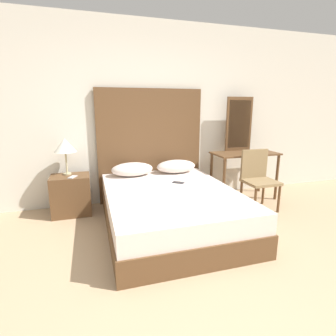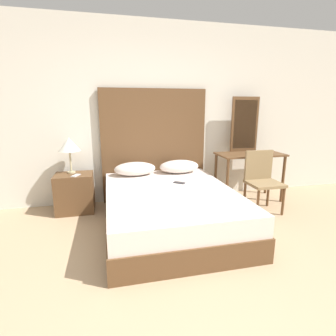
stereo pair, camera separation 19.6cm
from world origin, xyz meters
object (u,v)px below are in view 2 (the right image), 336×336
phone_on_nightstand (76,175)px  chair (262,177)px  table_lamp (69,145)px  vanity_desk (250,161)px  phone_on_bed (179,183)px  bed (170,208)px  nightstand (75,193)px

phone_on_nightstand → chair: chair is taller
table_lamp → chair: bearing=-13.1°
vanity_desk → phone_on_bed: bearing=-161.7°
vanity_desk → chair: (-0.04, -0.43, -0.14)m
bed → table_lamp: 1.66m
bed → phone_on_bed: 0.40m
bed → phone_on_nightstand: phone_on_nightstand is taller
phone_on_bed → phone_on_nightstand: size_ratio=0.97×
bed → phone_on_nightstand: bearing=149.6°
table_lamp → phone_on_nightstand: bearing=-67.1°
bed → phone_on_bed: size_ratio=12.66×
phone_on_bed → table_lamp: bearing=156.9°
phone_on_bed → chair: chair is taller
bed → phone_on_nightstand: size_ratio=12.28×
chair → vanity_desk: bearing=84.1°
table_lamp → nightstand: bearing=-67.4°
nightstand → table_lamp: table_lamp is taller
chair → phone_on_bed: bearing=179.5°
phone_on_bed → table_lamp: (-1.42, 0.60, 0.47)m
phone_on_bed → nightstand: bearing=159.3°
bed → table_lamp: (-1.23, 0.86, 0.71)m
phone_on_bed → phone_on_nightstand: (-1.34, 0.42, 0.07)m
nightstand → chair: 2.66m
phone_on_bed → chair: bearing=-0.5°
bed → nightstand: 1.43m
bed → nightstand: nightstand is taller
phone_on_bed → phone_on_nightstand: 1.41m
phone_on_bed → vanity_desk: bearing=18.3°
phone_on_nightstand → bed: bearing=-30.4°
table_lamp → phone_on_nightstand: 0.44m
nightstand → phone_on_bed: bearing=-20.7°
bed → vanity_desk: (1.45, 0.67, 0.39)m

